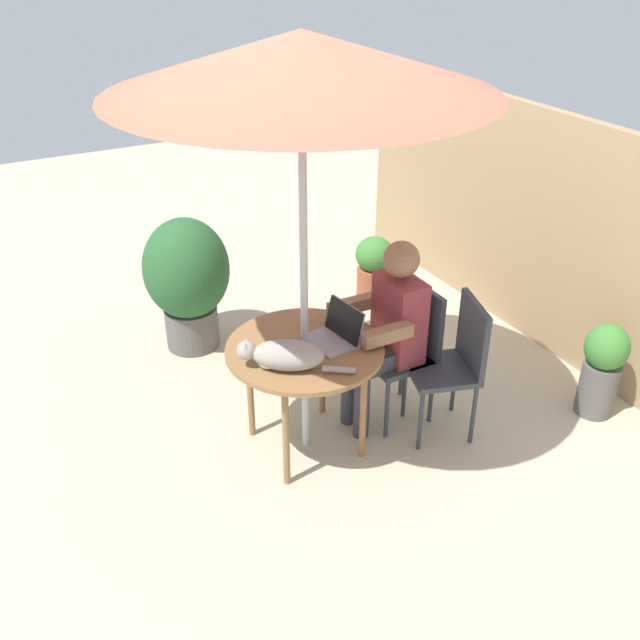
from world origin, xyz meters
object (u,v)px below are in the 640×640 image
patio_table (305,357)px  chair_occupied (408,342)px  chair_empty (456,357)px  cat (283,355)px  potted_plant_by_chair (187,277)px  potted_plant_corner (374,269)px  person_seated (389,325)px  potted_plant_near_fence (602,367)px  laptop (337,331)px  patio_umbrella (301,63)px

patio_table → chair_occupied: (0.00, 0.74, -0.12)m
chair_empty → cat: (-0.14, -1.10, 0.27)m
patio_table → potted_plant_by_chair: bearing=-171.6°
chair_empty → potted_plant_corner: bearing=164.4°
person_seated → potted_plant_corner: bearing=150.7°
chair_occupied → potted_plant_near_fence: (0.60, 1.11, -0.19)m
laptop → potted_plant_corner: laptop is taller
chair_occupied → potted_plant_by_chair: 1.76m
patio_table → chair_occupied: size_ratio=1.02×
patio_umbrella → potted_plant_by_chair: size_ratio=2.37×
chair_empty → laptop: laptop is taller
person_seated → cat: (0.14, -0.78, 0.10)m
patio_table → potted_plant_by_chair: size_ratio=0.90×
person_seated → chair_occupied: bearing=90.0°
chair_occupied → potted_plant_by_chair: bearing=-147.0°
potted_plant_near_fence → potted_plant_by_chair: 2.94m
laptop → potted_plant_corner: bearing=140.8°
patio_table → chair_occupied: chair_occupied is taller
cat → potted_plant_by_chair: size_ratio=0.54×
chair_empty → patio_umbrella: bearing=-107.4°
patio_umbrella → potted_plant_near_fence: 2.75m
chair_empty → potted_plant_corner: 1.76m
person_seated → potted_plant_by_chair: 1.68m
chair_occupied → person_seated: person_seated is taller
patio_table → potted_plant_near_fence: size_ratio=1.40×
patio_umbrella → cat: bearing=-55.0°
patio_umbrella → cat: patio_umbrella is taller
laptop → potted_plant_near_fence: bearing=70.8°
patio_table → chair_empty: (0.28, 0.89, -0.12)m
laptop → chair_empty: bearing=69.9°
potted_plant_by_chair → patio_umbrella: bearing=8.4°
potted_plant_corner → laptop: bearing=-39.2°
potted_plant_corner → chair_occupied: bearing=-24.1°
patio_umbrella → person_seated: size_ratio=1.96×
patio_table → potted_plant_near_fence: patio_table is taller
patio_table → cat: size_ratio=1.68×
patio_umbrella → chair_occupied: size_ratio=2.69×
potted_plant_by_chair → potted_plant_corner: (0.07, 1.58, -0.26)m
patio_table → cat: 0.29m
potted_plant_by_chair → chair_occupied: bearing=33.0°
patio_table → chair_empty: size_ratio=1.02×
patio_umbrella → potted_plant_by_chair: 2.27m
patio_table → laptop: (0.03, 0.20, 0.13)m
chair_empty → potted_plant_by_chair: (-1.75, -1.11, 0.04)m
chair_occupied → chair_empty: 0.32m
patio_table → potted_plant_near_fence: bearing=72.0°
patio_umbrella → person_seated: (0.00, 0.58, -1.58)m
chair_occupied → patio_table: bearing=-90.0°
laptop → potted_plant_corner: size_ratio=0.56×
person_seated → laptop: bearing=-86.0°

